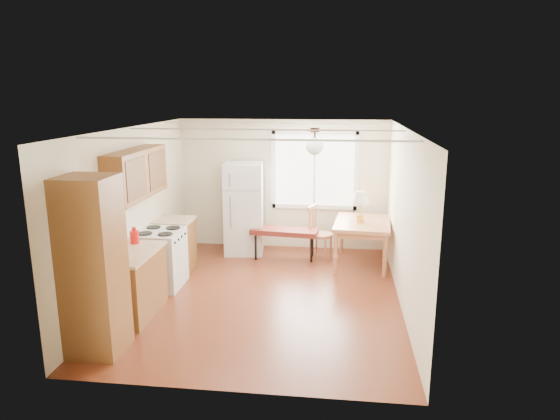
% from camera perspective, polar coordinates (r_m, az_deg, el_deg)
% --- Properties ---
extents(room_shell, '(4.60, 5.60, 2.62)m').
position_cam_1_polar(room_shell, '(7.25, -1.84, -0.62)').
color(room_shell, '#4E1E10').
rests_on(room_shell, ground).
extents(kitchen_run, '(0.65, 3.40, 2.20)m').
position_cam_1_polar(kitchen_run, '(7.24, -16.19, -4.56)').
color(kitchen_run, brown).
rests_on(kitchen_run, ground).
extents(window_unit, '(1.64, 0.05, 1.51)m').
position_cam_1_polar(window_unit, '(9.55, 3.97, 4.57)').
color(window_unit, white).
rests_on(window_unit, room_shell).
extents(pendant_light, '(0.26, 0.26, 0.40)m').
position_cam_1_polar(pendant_light, '(7.40, 3.99, 7.40)').
color(pendant_light, '#312116').
rests_on(pendant_light, room_shell).
extents(refrigerator, '(0.78, 0.78, 1.72)m').
position_cam_1_polar(refrigerator, '(9.44, -4.15, 0.20)').
color(refrigerator, silver).
rests_on(refrigerator, ground).
extents(bench, '(1.25, 0.57, 0.56)m').
position_cam_1_polar(bench, '(9.15, 0.51, -2.54)').
color(bench, '#581B14').
rests_on(bench, ground).
extents(dining_table, '(1.06, 1.34, 0.79)m').
position_cam_1_polar(dining_table, '(8.87, 9.40, -1.95)').
color(dining_table, '#A76540').
rests_on(dining_table, ground).
extents(chair, '(0.47, 0.46, 0.97)m').
position_cam_1_polar(chair, '(9.22, 4.19, -2.09)').
color(chair, '#A76540').
rests_on(chair, ground).
extents(table_lamp, '(0.31, 0.31, 0.54)m').
position_cam_1_polar(table_lamp, '(8.72, 9.20, 1.17)').
color(table_lamp, gold).
rests_on(table_lamp, dining_table).
extents(coffee_maker, '(0.24, 0.28, 0.35)m').
position_cam_1_polar(coffee_maker, '(6.64, -18.40, -4.60)').
color(coffee_maker, black).
rests_on(coffee_maker, kitchen_run).
extents(kettle, '(0.13, 0.13, 0.25)m').
position_cam_1_polar(kettle, '(7.37, -16.30, -2.93)').
color(kettle, red).
rests_on(kettle, kitchen_run).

